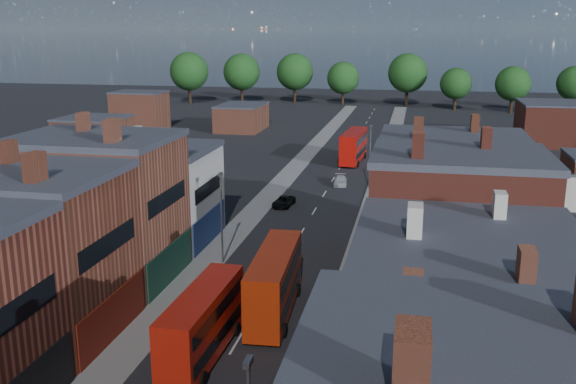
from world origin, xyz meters
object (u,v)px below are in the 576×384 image
at_px(bus_2, 354,146).
at_px(car_2, 284,202).
at_px(car_3, 340,181).
at_px(ped_3, 341,320).
at_px(bus_0, 203,323).
at_px(bus_1, 275,281).

distance_m(bus_2, car_2, 27.66).
height_order(car_3, ped_3, ped_3).
relative_size(bus_2, car_2, 2.69).
xyz_separation_m(bus_0, car_3, (2.85, 47.06, -1.75)).
bearing_deg(car_3, ped_3, -88.82).
bearing_deg(bus_2, bus_1, -86.27).
distance_m(bus_1, ped_3, 5.63).
relative_size(bus_0, bus_1, 0.93).
xyz_separation_m(bus_0, car_2, (-2.30, 35.38, -1.77)).
xyz_separation_m(car_3, ped_3, (5.16, -42.13, 0.35)).
bearing_deg(ped_3, bus_1, 77.87).
bearing_deg(bus_2, car_2, -97.34).
relative_size(bus_0, car_3, 2.48).
bearing_deg(car_3, bus_2, 83.63).
xyz_separation_m(bus_2, car_2, (-5.30, -27.07, -1.99)).
bearing_deg(car_3, bus_0, -99.27).
xyz_separation_m(car_2, ped_3, (10.31, -30.45, 0.36)).
relative_size(car_2, ped_3, 2.53).
xyz_separation_m(bus_0, bus_1, (3.00, 6.95, 0.17)).
xyz_separation_m(bus_1, ped_3, (5.01, -2.02, -1.57)).
relative_size(bus_0, car_2, 2.43).
distance_m(bus_0, bus_1, 7.57).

